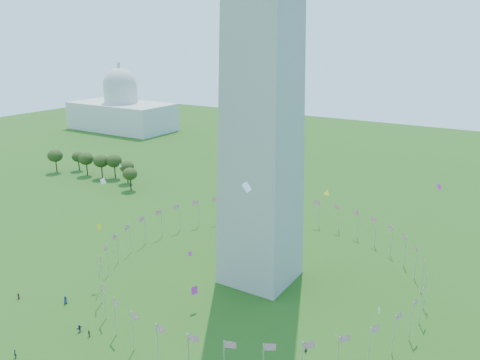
% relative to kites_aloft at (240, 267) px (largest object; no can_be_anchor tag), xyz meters
% --- Properties ---
extents(flag_ring, '(80.24, 80.24, 9.00)m').
position_rel_kites_aloft_xyz_m(flag_ring, '(-9.88, 26.17, -12.88)').
color(flag_ring, silver).
rests_on(flag_ring, ground).
extents(capitol_building, '(70.00, 35.00, 46.00)m').
position_rel_kites_aloft_xyz_m(capitol_building, '(-189.88, 156.17, 5.62)').
color(capitol_building, beige).
rests_on(capitol_building, ground).
extents(kites_aloft, '(117.59, 69.67, 32.38)m').
position_rel_kites_aloft_xyz_m(kites_aloft, '(0.00, 0.00, 0.00)').
color(kites_aloft, '#CC2699').
rests_on(kites_aloft, ground).
extents(tree_line_west, '(54.81, 15.23, 10.80)m').
position_rel_kites_aloft_xyz_m(tree_line_west, '(-116.01, 67.12, -12.28)').
color(tree_line_west, '#354A18').
rests_on(tree_line_west, ground).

